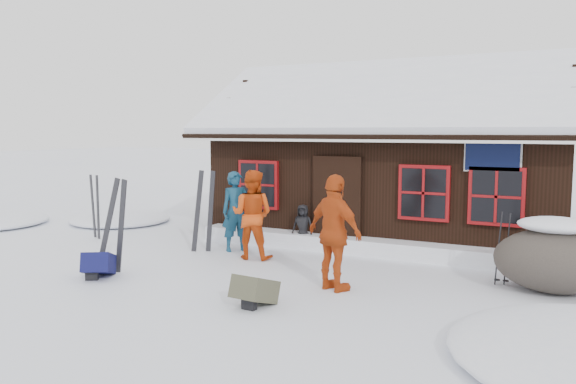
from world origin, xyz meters
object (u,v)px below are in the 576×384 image
boulder (554,259)px  backpack_olive (255,295)px  skier_crouched (303,226)px  skier_orange_left (252,214)px  ski_poles (503,250)px  skier_teal (236,211)px  ski_pair_left (114,227)px  backpack_blue (99,268)px  skier_orange_right (335,233)px

boulder → backpack_olive: (-3.95, -2.84, -0.38)m
skier_crouched → backpack_olive: (1.18, -4.13, -0.32)m
skier_orange_left → ski_poles: skier_orange_left is taller
skier_teal → boulder: 6.30m
skier_orange_left → ski_poles: size_ratio=1.41×
skier_orange_left → ski_pair_left: 2.73m
skier_teal → ski_poles: 5.50m
backpack_blue → backpack_olive: backpack_olive is taller
ski_pair_left → backpack_blue: bearing=-98.2°
skier_teal → skier_crouched: size_ratio=1.77×
backpack_olive → backpack_blue: bearing=-177.7°
skier_orange_left → backpack_olive: (1.65, -2.72, -0.74)m
skier_orange_left → ski_poles: 4.82m
skier_crouched → ski_poles: bearing=-21.5°
skier_teal → skier_orange_right: bearing=-79.8°
ski_pair_left → skier_teal: bearing=65.8°
ski_poles → backpack_olive: 4.32m
skier_teal → backpack_blue: bearing=-156.3°
skier_crouched → ski_poles: (4.33, -1.21, 0.12)m
ski_poles → backpack_blue: (-6.46, -2.78, -0.43)m
skier_orange_right → backpack_olive: skier_orange_right is taller
backpack_blue → skier_teal: bearing=40.8°
backpack_olive → ski_pair_left: bearing=175.6°
skier_orange_left → ski_pair_left: (-1.63, -2.19, -0.04)m
skier_teal → backpack_blue: 3.27m
skier_crouched → backpack_blue: (-2.13, -3.98, -0.32)m
ski_pair_left → backpack_blue: size_ratio=2.87×
skier_orange_right → boulder: bearing=-131.7°
skier_orange_left → boulder: skier_orange_left is taller
skier_teal → skier_orange_right: (3.07, -1.86, 0.09)m
skier_teal → ski_pair_left: (-0.95, -2.66, -0.00)m
skier_crouched → backpack_blue: size_ratio=1.55×
skier_orange_left → backpack_olive: size_ratio=2.87×
skier_crouched → skier_orange_left: bearing=-114.6°
skier_orange_right → ski_pair_left: (-4.02, -0.79, -0.09)m
backpack_blue → skier_crouched: bearing=30.3°
skier_orange_right → backpack_olive: bearing=83.7°
skier_orange_right → boulder: 3.57m
ski_pair_left → ski_poles: (6.43, 2.39, -0.26)m
skier_orange_left → boulder: size_ratio=0.97×
ski_poles → skier_orange_right: bearing=-146.4°
skier_teal → boulder: (6.28, -0.34, -0.31)m
skier_orange_left → backpack_olive: skier_orange_left is taller
skier_teal → skier_orange_left: (0.68, -0.47, 0.04)m
ski_pair_left → backpack_olive: bearing=-13.8°
skier_teal → backpack_olive: size_ratio=2.74×
boulder → skier_orange_left: bearing=-178.7°
boulder → skier_orange_right: bearing=-154.7°
skier_teal → boulder: bearing=-51.7°
skier_orange_left → ski_pair_left: size_ratio=1.01×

